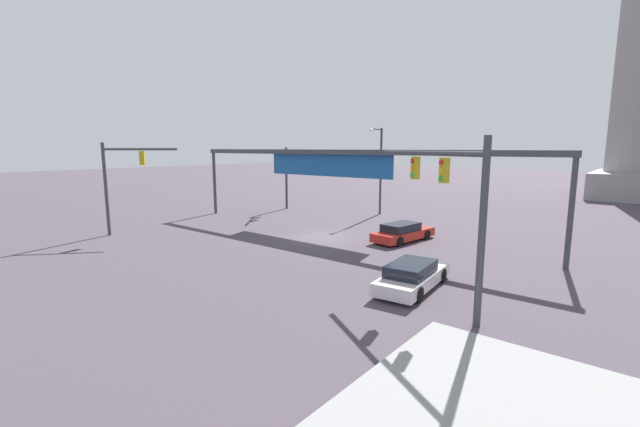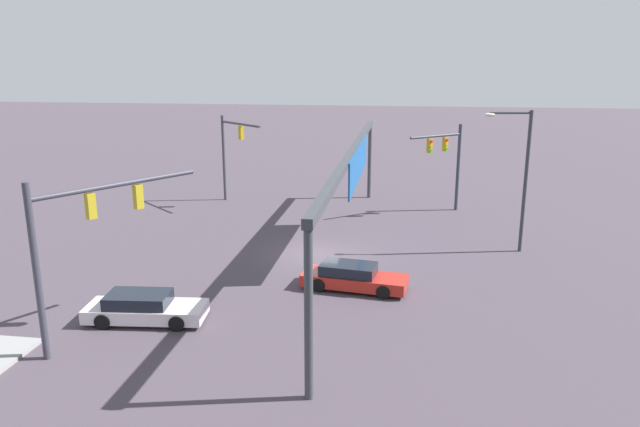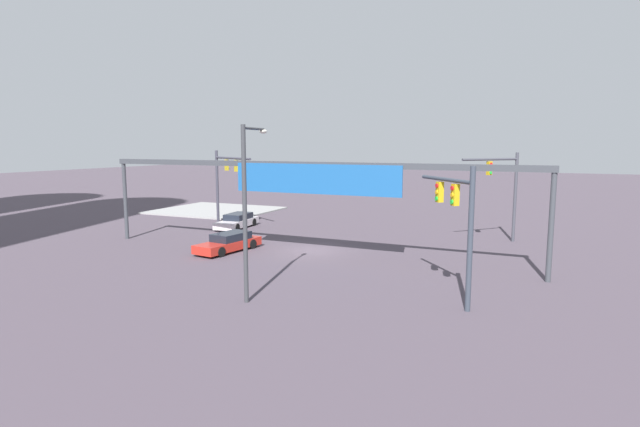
% 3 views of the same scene
% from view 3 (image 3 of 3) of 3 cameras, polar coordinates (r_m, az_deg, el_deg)
% --- Properties ---
extents(ground_plane, '(218.62, 218.62, 0.00)m').
position_cam_3_polar(ground_plane, '(33.51, -1.00, -4.22)').
color(ground_plane, '#483E48').
extents(sidewalk_corner, '(11.75, 10.33, 0.15)m').
position_cam_3_polar(sidewalk_corner, '(54.50, -11.71, 0.36)').
color(sidewalk_corner, gray).
rests_on(sidewalk_corner, ground).
extents(traffic_signal_near_corner, '(3.41, 3.82, 6.44)m').
position_cam_3_polar(traffic_signal_near_corner, '(37.98, 20.25, 3.20)').
color(traffic_signal_near_corner, '#3C3C45').
rests_on(traffic_signal_near_corner, ground).
extents(traffic_signal_opposite_side, '(6.03, 3.83, 6.48)m').
position_cam_3_polar(traffic_signal_opposite_side, '(44.87, -10.79, 4.41)').
color(traffic_signal_opposite_side, '#373743').
rests_on(traffic_signal_opposite_side, ground).
extents(traffic_signal_cross_street, '(2.98, 3.57, 6.12)m').
position_cam_3_polar(traffic_signal_cross_street, '(22.49, 15.41, -0.02)').
color(traffic_signal_cross_street, '#323844').
rests_on(traffic_signal_cross_street, ground).
extents(streetlamp_curved_arm, '(0.59, 2.59, 7.85)m').
position_cam_3_polar(streetlamp_curved_arm, '(22.37, -8.23, 1.56)').
color(streetlamp_curved_arm, '#35373B').
rests_on(streetlamp_curved_arm, ground).
extents(overhead_sign_gantry, '(29.14, 0.43, 5.96)m').
position_cam_3_polar(overhead_sign_gantry, '(30.94, -2.04, 4.35)').
color(overhead_sign_gantry, '#393C42').
rests_on(overhead_sign_gantry, ground).
extents(sedan_car_approaching, '(2.36, 5.08, 1.21)m').
position_cam_3_polar(sedan_car_approaching, '(33.78, -10.29, -3.26)').
color(sedan_car_approaching, '#B4261B').
rests_on(sedan_car_approaching, ground).
extents(sedan_car_waiting_far, '(2.20, 4.99, 1.21)m').
position_cam_3_polar(sedan_car_waiting_far, '(43.08, -9.37, -0.85)').
color(sedan_car_waiting_far, silver).
rests_on(sedan_car_waiting_far, ground).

